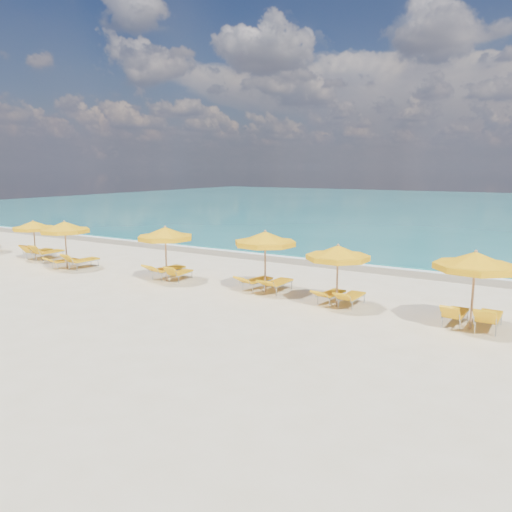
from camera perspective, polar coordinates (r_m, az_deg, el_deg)
The scene contains 23 objects.
ground_plane at distance 19.73m, azimuth -2.27°, elevation -4.09°, with size 120.00×120.00×0.00m, color beige.
ocean at distance 64.97m, azimuth 21.96°, elevation 5.12°, with size 120.00×80.00×0.30m, color #146E71.
wet_sand_band at distance 26.07m, azimuth 6.76°, elevation -0.65°, with size 120.00×2.60×0.01m, color tan.
foam_line at distance 26.79m, azimuth 7.48°, elevation -0.38°, with size 120.00×1.20×0.03m, color white.
whitecap_near at distance 37.19m, azimuth 4.54°, elevation 2.61°, with size 14.00×0.36×0.05m, color white.
umbrella_1 at distance 28.51m, azimuth -24.10°, elevation 3.16°, with size 2.30×2.30×2.14m.
umbrella_2 at distance 25.42m, azimuth -21.03°, elevation 3.05°, with size 2.66×2.66×2.36m.
umbrella_3 at distance 21.49m, azimuth -10.33°, elevation 2.49°, with size 2.89×2.89×2.40m.
umbrella_4 at distance 19.31m, azimuth 1.06°, elevation 1.94°, with size 3.01×3.01×2.45m.
umbrella_5 at distance 17.40m, azimuth 9.34°, elevation 0.31°, with size 2.91×2.91×2.25m.
umbrella_6 at distance 16.12m, azimuth 23.77°, elevation -0.60°, with size 2.96×2.96×2.44m.
lounger_1_left at distance 29.45m, azimuth -23.59°, elevation 0.25°, with size 0.79×1.83×0.85m.
lounger_1_right at distance 28.72m, azimuth -22.58°, elevation 0.11°, with size 0.70×1.85×0.91m.
lounger_2_left at distance 26.09m, azimuth -21.05°, elevation -0.81°, with size 0.77×1.73×0.64m.
lounger_2_right at distance 25.62m, azimuth -19.14°, elevation -0.81°, with size 0.71×1.87×0.85m.
lounger_3_left at distance 22.40m, azimuth -10.08°, elevation -1.88°, with size 0.88×2.10×0.79m.
lounger_3_right at distance 21.86m, azimuth -8.66°, elevation -2.25°, with size 0.72×1.63×0.77m.
lounger_4_left at distance 20.09m, azimuth 0.06°, elevation -3.20°, with size 0.89×1.87×0.69m.
lounger_4_right at distance 19.65m, azimuth 2.48°, elevation -3.48°, with size 0.67×1.92×0.70m.
lounger_5_left at distance 18.32m, azimuth 8.53°, elevation -4.68°, with size 0.76×1.73×0.63m.
lounger_5_right at distance 18.01m, azimuth 10.83°, elevation -4.97°, with size 0.63×1.75×0.69m.
lounger_6_left at distance 16.84m, azimuth 21.79°, elevation -6.56°, with size 0.64×1.70×0.83m.
lounger_6_right at distance 16.72m, azimuth 25.02°, elevation -6.85°, with size 0.68×1.88×0.88m.
Camera 1 is at (10.61, -15.91, 4.84)m, focal length 35.00 mm.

